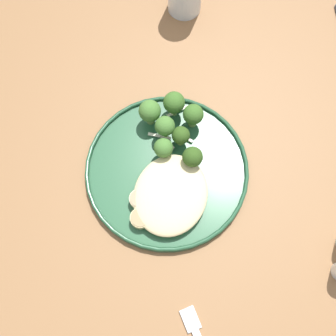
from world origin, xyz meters
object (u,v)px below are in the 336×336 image
(seared_scallop_right_edge, at_px, (151,181))
(seared_scallop_front_small, at_px, (161,217))
(dinner_plate, at_px, (168,170))
(broccoli_floret_small_sprig, at_px, (150,112))
(seared_scallop_tiny_bay, at_px, (139,199))
(seared_scallop_tilted_round, at_px, (171,200))
(broccoli_floret_split_head, at_px, (163,148))
(seared_scallop_rear_pale, at_px, (175,189))
(seared_scallop_center_golden, at_px, (184,206))
(broccoli_floret_front_edge, at_px, (174,103))
(broccoli_floret_left_leaning, at_px, (165,126))
(broccoli_floret_tall_stalk, at_px, (181,136))
(seared_scallop_left_edge, at_px, (140,218))
(broccoli_floret_center_pile, at_px, (192,157))
(broccoli_floret_beside_noodles, at_px, (193,115))

(seared_scallop_right_edge, distance_m, seared_scallop_front_small, 0.07)
(dinner_plate, distance_m, broccoli_floret_small_sprig, 0.11)
(seared_scallop_tiny_bay, distance_m, seared_scallop_tilted_round, 0.05)
(dinner_plate, bearing_deg, broccoli_floret_split_head, 33.35)
(dinner_plate, relative_size, seared_scallop_right_edge, 12.75)
(broccoli_floret_split_head, bearing_deg, seared_scallop_rear_pale, -145.98)
(seared_scallop_center_golden, height_order, broccoli_floret_front_edge, broccoli_floret_front_edge)
(seared_scallop_tilted_round, distance_m, seared_scallop_center_golden, 0.02)
(broccoli_floret_split_head, bearing_deg, seared_scallop_tiny_bay, 170.90)
(seared_scallop_center_golden, bearing_deg, broccoli_floret_left_leaning, 30.15)
(broccoli_floret_tall_stalk, bearing_deg, seared_scallop_left_edge, 171.35)
(broccoli_floret_front_edge, bearing_deg, seared_scallop_right_edge, -179.57)
(seared_scallop_tilted_round, height_order, seared_scallop_right_edge, seared_scallop_right_edge)
(seared_scallop_right_edge, xyz_separation_m, broccoli_floret_left_leaning, (0.09, 0.00, 0.03))
(seared_scallop_right_edge, bearing_deg, seared_scallop_tilted_round, -117.52)
(seared_scallop_left_edge, relative_size, broccoli_floret_small_sprig, 0.58)
(broccoli_floret_center_pile, bearing_deg, broccoli_floret_small_sprig, 57.24)
(broccoli_floret_center_pile, height_order, broccoli_floret_beside_noodles, broccoli_floret_center_pile)
(seared_scallop_front_small, xyz_separation_m, broccoli_floret_center_pile, (0.11, -0.02, 0.03))
(seared_scallop_tilted_round, xyz_separation_m, broccoli_floret_left_leaning, (0.12, 0.05, 0.03))
(seared_scallop_rear_pale, distance_m, seared_scallop_center_golden, 0.03)
(broccoli_floret_center_pile, bearing_deg, broccoli_floret_beside_noodles, 14.85)
(seared_scallop_tilted_round, height_order, broccoli_floret_beside_noodles, broccoli_floret_beside_noodles)
(broccoli_floret_tall_stalk, height_order, broccoli_floret_small_sprig, broccoli_floret_small_sprig)
(seared_scallop_tiny_bay, xyz_separation_m, broccoli_floret_small_sprig, (0.15, 0.03, 0.02))
(seared_scallop_right_edge, relative_size, seared_scallop_front_small, 1.03)
(seared_scallop_center_golden, bearing_deg, broccoli_floret_tall_stalk, 18.87)
(seared_scallop_front_small, distance_m, broccoli_floret_split_head, 0.12)
(broccoli_floret_split_head, bearing_deg, seared_scallop_center_golden, -143.40)
(seared_scallop_center_golden, relative_size, broccoli_floret_split_head, 0.43)
(broccoli_floret_center_pile, bearing_deg, seared_scallop_right_edge, 131.77)
(seared_scallop_tilted_round, bearing_deg, seared_scallop_rear_pale, -1.84)
(seared_scallop_center_golden, distance_m, broccoli_floret_center_pile, 0.08)
(seared_scallop_rear_pale, height_order, seared_scallop_center_golden, seared_scallop_center_golden)
(broccoli_floret_tall_stalk, distance_m, broccoli_floret_split_head, 0.04)
(dinner_plate, xyz_separation_m, broccoli_floret_tall_stalk, (0.06, -0.01, 0.03))
(seared_scallop_center_golden, relative_size, broccoli_floret_front_edge, 0.40)
(seared_scallop_rear_pale, relative_size, seared_scallop_center_golden, 1.20)
(broccoli_floret_front_edge, xyz_separation_m, broccoli_floret_split_head, (-0.09, -0.01, -0.00))
(seared_scallop_front_small, xyz_separation_m, broccoli_floret_tall_stalk, (0.14, 0.01, 0.02))
(broccoli_floret_beside_noodles, bearing_deg, seared_scallop_left_edge, 170.34)
(seared_scallop_tilted_round, height_order, broccoli_floret_front_edge, broccoli_floret_front_edge)
(seared_scallop_right_edge, distance_m, seared_scallop_center_golden, 0.07)
(seared_scallop_right_edge, xyz_separation_m, seared_scallop_front_small, (-0.06, -0.04, -0.00))
(seared_scallop_tilted_round, relative_size, seared_scallop_center_golden, 0.99)
(seared_scallop_front_small, height_order, broccoli_floret_tall_stalk, broccoli_floret_tall_stalk)
(seared_scallop_left_edge, xyz_separation_m, broccoli_floret_small_sprig, (0.18, 0.04, 0.03))
(seared_scallop_left_edge, relative_size, broccoli_floret_center_pile, 0.60)
(seared_scallop_center_golden, xyz_separation_m, seared_scallop_left_edge, (-0.04, 0.06, 0.00))
(seared_scallop_tilted_round, distance_m, broccoli_floret_tall_stalk, 0.11)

